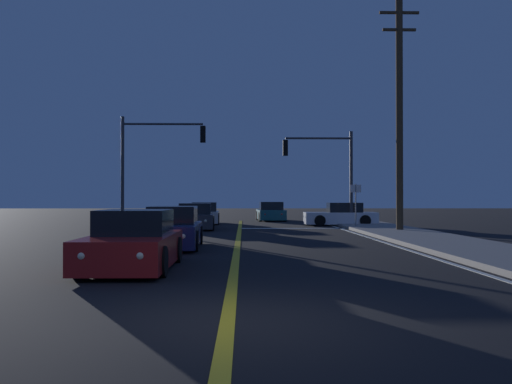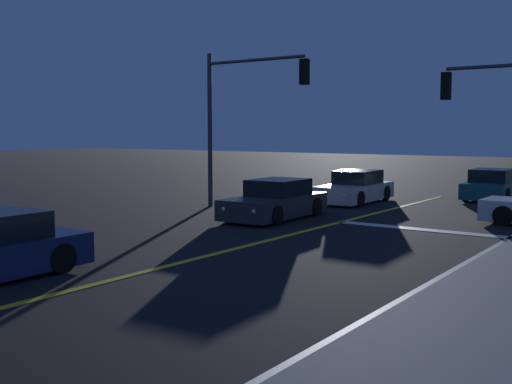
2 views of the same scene
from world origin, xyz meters
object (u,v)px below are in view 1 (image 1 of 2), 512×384
car_distant_tail_navy (172,230)px  traffic_signal_near_right (326,163)px  traffic_signal_far_left (152,153)px  utility_pole_right (399,112)px  street_sign_corner (356,198)px  car_parked_curb_charcoal (195,218)px  car_following_oncoming_red (133,243)px  car_side_waiting_teal (271,212)px  car_lead_oncoming_white (341,216)px  car_mid_block_silver (204,214)px

car_distant_tail_navy → traffic_signal_near_right: size_ratio=0.83×
traffic_signal_far_left → utility_pole_right: bearing=-20.9°
traffic_signal_near_right → street_sign_corner: traffic_signal_near_right is taller
car_parked_curb_charcoal → street_sign_corner: (8.36, -0.01, 1.00)m
car_following_oncoming_red → car_side_waiting_teal: 27.56m
car_following_oncoming_red → car_side_waiting_teal: same height
car_distant_tail_navy → car_side_waiting_teal: bearing=-102.6°
car_lead_oncoming_white → utility_pole_right: utility_pole_right is taller
car_following_oncoming_red → street_sign_corner: 18.46m
car_mid_block_silver → traffic_signal_near_right: traffic_signal_near_right is taller
car_lead_oncoming_white → traffic_signal_near_right: (-1.03, -0.76, 3.05)m
car_mid_block_silver → traffic_signal_far_left: bearing=59.8°
car_mid_block_silver → street_sign_corner: 10.33m
traffic_signal_far_left → utility_pole_right: 13.15m
street_sign_corner → car_lead_oncoming_white: bearing=92.3°
traffic_signal_near_right → utility_pole_right: (2.57, -6.06, 1.98)m
car_lead_oncoming_white → car_side_waiting_teal: size_ratio=0.94×
traffic_signal_near_right → car_lead_oncoming_white: bearing=-143.5°
car_lead_oncoming_white → car_side_waiting_teal: 8.14m
car_mid_block_silver → car_distant_tail_navy: bearing=88.4°
car_lead_oncoming_white → utility_pole_right: (1.55, -6.81, 5.03)m
car_side_waiting_teal → utility_pole_right: bearing=-71.3°
car_lead_oncoming_white → traffic_signal_near_right: 3.31m
car_following_oncoming_red → street_sign_corner: (8.36, 16.43, 1.01)m
car_parked_curb_charcoal → car_lead_oncoming_white: same height
car_distant_tail_navy → street_sign_corner: (8.16, 10.89, 1.01)m
car_following_oncoming_red → traffic_signal_near_right: size_ratio=0.80×
car_distant_tail_navy → street_sign_corner: size_ratio=1.92×
car_following_oncoming_red → car_mid_block_silver: bearing=-90.2°
traffic_signal_near_right → traffic_signal_far_left: size_ratio=0.90×
car_lead_oncoming_white → car_side_waiting_teal: bearing=28.0°
car_mid_block_silver → car_side_waiting_teal: size_ratio=1.01×
car_parked_curb_charcoal → traffic_signal_near_right: (7.19, 2.79, 3.05)m
car_lead_oncoming_white → car_side_waiting_teal: (-3.78, 7.21, 0.00)m
traffic_signal_far_left → car_parked_curb_charcoal: bearing=-29.7°
car_mid_block_silver → car_side_waiting_teal: (4.38, 4.70, 0.00)m
car_mid_block_silver → utility_pole_right: size_ratio=0.42×
traffic_signal_far_left → street_sign_corner: bearing=-7.4°
car_side_waiting_teal → car_distant_tail_navy: 22.07m
car_mid_block_silver → traffic_signal_far_left: traffic_signal_far_left is taller
car_mid_block_silver → car_parked_curb_charcoal: size_ratio=1.02×
traffic_signal_near_right → car_mid_block_silver: bearing=-24.6°
car_mid_block_silver → car_lead_oncoming_white: bearing=160.8°
car_side_waiting_teal → car_distant_tail_navy: (-4.24, -21.66, -0.00)m
car_parked_curb_charcoal → utility_pole_right: utility_pole_right is taller
car_following_oncoming_red → car_distant_tail_navy: size_ratio=0.96×
traffic_signal_far_left → car_mid_block_silver: bearing=61.9°
car_mid_block_silver → street_sign_corner: bearing=141.7°
car_lead_oncoming_white → street_sign_corner: (0.15, -3.56, 1.01)m
car_mid_block_silver → car_distant_tail_navy: size_ratio=1.01×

